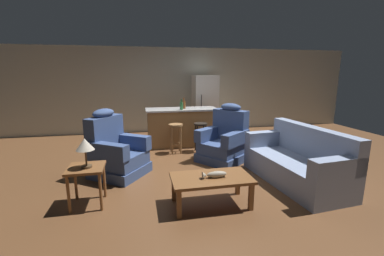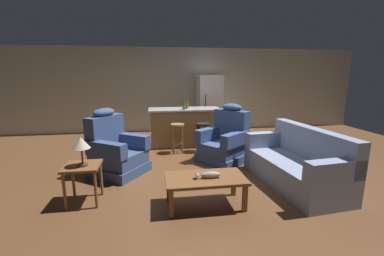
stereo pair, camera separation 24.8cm
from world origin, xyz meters
name	(u,v)px [view 1 (the left image)]	position (x,y,z in m)	size (l,w,h in m)	color
ground_plane	(193,162)	(0.00, 0.00, 0.00)	(12.00, 12.00, 0.00)	brown
back_wall	(172,90)	(0.00, 3.12, 1.30)	(12.00, 0.05, 2.60)	#B2B2A3
coffee_table	(211,181)	(-0.11, -1.80, 0.36)	(1.10, 0.60, 0.42)	brown
fish_figurine	(214,175)	(-0.08, -1.84, 0.46)	(0.34, 0.10, 0.10)	#4C3823
couch	(297,163)	(1.53, -1.33, 0.34)	(1.01, 1.97, 0.94)	#8493B2
recliner_near_lamp	(116,152)	(-1.50, -0.36, 0.42)	(1.17, 1.17, 1.20)	#384C7A
recliner_near_island	(224,141)	(0.68, -0.02, 0.42)	(1.18, 1.18, 1.20)	#384C7A
end_table	(86,174)	(-1.80, -1.44, 0.46)	(0.48, 0.48, 0.56)	brown
table_lamp	(85,146)	(-1.78, -1.48, 0.87)	(0.24, 0.24, 0.41)	#4C3823
kitchen_island	(182,127)	(0.00, 1.35, 0.48)	(1.80, 0.70, 0.95)	olive
bar_stool_left	(176,133)	(-0.25, 0.72, 0.47)	(0.32, 0.32, 0.68)	olive
bar_stool_right	(201,132)	(0.34, 0.72, 0.47)	(0.32, 0.32, 0.68)	black
refrigerator	(205,105)	(0.91, 2.55, 0.88)	(0.70, 0.69, 1.76)	white
bottle_tall_green	(184,104)	(0.05, 1.32, 1.06)	(0.08, 0.08, 0.28)	brown
bottle_short_amber	(181,106)	(-0.04, 1.15, 1.05)	(0.08, 0.08, 0.25)	#2D6B38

